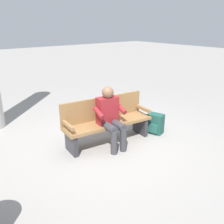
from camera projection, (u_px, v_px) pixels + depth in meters
The scene contains 4 objects.
ground_plane at pixel (108, 142), 5.03m from camera, with size 40.00×40.00×0.00m, color gray.
bench_near at pixel (107, 120), 4.93m from camera, with size 1.84×0.69×0.90m.
person_seated at pixel (110, 116), 4.66m from camera, with size 0.60×0.60×1.18m.
backpack at pixel (155, 124), 5.38m from camera, with size 0.33×0.38×0.43m.
Camera 1 is at (2.77, 3.57, 2.30)m, focal length 39.81 mm.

